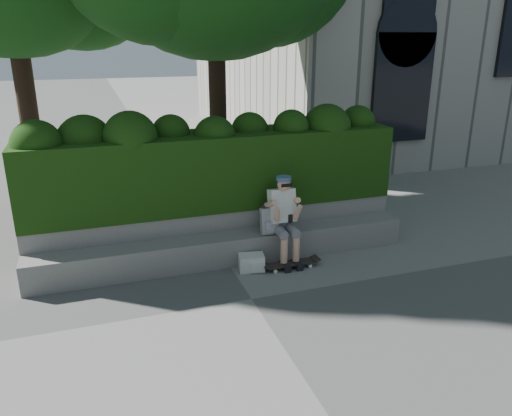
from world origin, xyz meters
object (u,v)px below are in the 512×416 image
object	(u,v)px
person	(283,215)
backpack_ground	(251,262)
skateboard	(291,264)
backpack_plaid	(270,221)

from	to	relation	value
person	backpack_ground	distance (m)	0.89
person	backpack_ground	bearing A→B (deg)	-161.00
person	backpack_ground	xyz separation A→B (m)	(-0.59, -0.20, -0.63)
person	skateboard	xyz separation A→B (m)	(0.01, -0.34, -0.68)
person	skateboard	distance (m)	0.76
skateboard	person	bearing A→B (deg)	91.04
person	backpack_ground	world-z (taller)	person
backpack_plaid	backpack_ground	xyz separation A→B (m)	(-0.40, -0.29, -0.53)
backpack_ground	skateboard	bearing A→B (deg)	-2.43
person	skateboard	world-z (taller)	person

